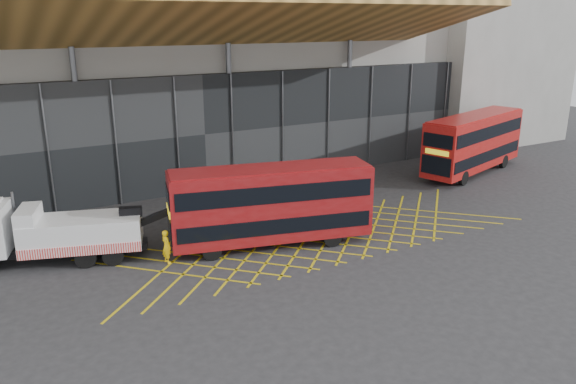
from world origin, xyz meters
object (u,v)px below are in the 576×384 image
bus_second (474,141)px  worker (166,247)px  recovery_truck (46,232)px  bus_towed (271,203)px

bus_second → worker: 26.43m
worker → bus_second: bearing=-92.3°
bus_second → recovery_truck: bearing=166.5°
recovery_truck → bus_second: (31.04, 1.85, 0.93)m
recovery_truck → bus_towed: (10.63, -3.40, 0.77)m
bus_towed → bus_second: bus_second is taller
bus_second → worker: bearing=173.4°
recovery_truck → bus_towed: 11.19m
recovery_truck → bus_second: bearing=21.2°
worker → bus_towed: bearing=-108.0°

